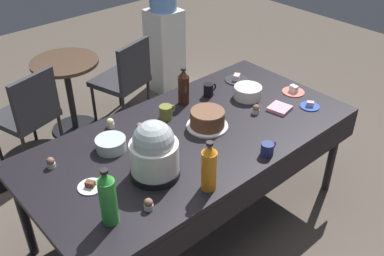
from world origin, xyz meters
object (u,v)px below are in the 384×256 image
(cupcake_vanilla, at_px, (110,123))
(coffee_mug_navy, at_px, (268,149))
(dessert_plate_white, at_px, (91,186))
(dessert_plate_cobalt, at_px, (310,106))
(slow_cooker, at_px, (154,152))
(frosted_layer_cake, at_px, (207,119))
(round_cafe_table, at_px, (68,83))
(coffee_mug_olive, at_px, (166,112))
(maroon_chair_right, at_px, (125,76))
(glass_salad_bowl, at_px, (111,144))
(coffee_mug_red, at_px, (153,136))
(ceramic_snack_bowl, at_px, (248,92))
(dessert_plate_charcoal, at_px, (237,79))
(water_cooler, at_px, (164,39))
(potluck_table, at_px, (192,142))
(cupcake_lemon, at_px, (51,163))
(soda_bottle_lime_soda, at_px, (108,198))
(coffee_mug_black, at_px, (209,90))
(cupcake_berry, at_px, (140,128))
(soda_bottle_cola, at_px, (184,87))
(maroon_chair_left, at_px, (28,112))
(soda_bottle_orange_juice, at_px, (209,167))
(cupcake_mint, at_px, (149,204))
(cupcake_rose, at_px, (256,109))

(cupcake_vanilla, relative_size, coffee_mug_navy, 0.58)
(dessert_plate_white, height_order, dessert_plate_cobalt, dessert_plate_cobalt)
(slow_cooker, height_order, coffee_mug_navy, slow_cooker)
(cupcake_vanilla, bearing_deg, frosted_layer_cake, -41.15)
(coffee_mug_navy, bearing_deg, round_cafe_table, 96.73)
(dessert_plate_cobalt, bearing_deg, dessert_plate_white, 169.94)
(coffee_mug_olive, relative_size, round_cafe_table, 0.18)
(cupcake_vanilla, bearing_deg, maroon_chair_right, 52.29)
(cupcake_vanilla, height_order, coffee_mug_olive, coffee_mug_olive)
(glass_salad_bowl, xyz_separation_m, coffee_mug_red, (0.23, -0.12, 0.01))
(glass_salad_bowl, bearing_deg, ceramic_snack_bowl, -6.33)
(dessert_plate_white, distance_m, dessert_plate_charcoal, 1.57)
(frosted_layer_cake, height_order, water_cooler, water_cooler)
(coffee_mug_red, bearing_deg, glass_salad_bowl, 152.72)
(potluck_table, height_order, cupcake_lemon, cupcake_lemon)
(glass_salad_bowl, height_order, maroon_chair_right, maroon_chair_right)
(soda_bottle_lime_soda, bearing_deg, coffee_mug_black, 25.76)
(cupcake_berry, xyz_separation_m, soda_bottle_cola, (0.46, 0.09, 0.10))
(ceramic_snack_bowl, xyz_separation_m, cupcake_vanilla, (-0.98, 0.34, -0.01))
(cupcake_berry, bearing_deg, ceramic_snack_bowl, -10.59)
(cupcake_lemon, distance_m, maroon_chair_left, 1.20)
(dessert_plate_charcoal, relative_size, cupcake_lemon, 2.76)
(frosted_layer_cake, bearing_deg, coffee_mug_red, 166.85)
(coffee_mug_red, bearing_deg, soda_bottle_orange_juice, -93.36)
(frosted_layer_cake, bearing_deg, soda_bottle_lime_soda, -162.25)
(coffee_mug_black, height_order, round_cafe_table, coffee_mug_black)
(slow_cooker, relative_size, coffee_mug_navy, 3.01)
(dessert_plate_cobalt, height_order, coffee_mug_olive, coffee_mug_olive)
(dessert_plate_cobalt, bearing_deg, cupcake_vanilla, 149.04)
(soda_bottle_orange_juice, distance_m, coffee_mug_navy, 0.49)
(coffee_mug_navy, bearing_deg, cupcake_mint, 172.79)
(slow_cooker, bearing_deg, coffee_mug_black, 28.34)
(slow_cooker, xyz_separation_m, cupcake_vanilla, (0.08, 0.59, -0.13))
(coffee_mug_red, bearing_deg, maroon_chair_right, 63.36)
(coffee_mug_olive, bearing_deg, cupcake_rose, -36.01)
(round_cafe_table, bearing_deg, slow_cooker, -101.78)
(coffee_mug_red, xyz_separation_m, water_cooler, (1.37, 1.61, -0.21))
(cupcake_berry, bearing_deg, dessert_plate_cobalt, -26.72)
(ceramic_snack_bowl, xyz_separation_m, soda_bottle_orange_juice, (-0.91, -0.54, 0.10))
(soda_bottle_orange_juice, bearing_deg, potluck_table, 58.27)
(glass_salad_bowl, xyz_separation_m, ceramic_snack_bowl, (1.11, -0.12, 0.01))
(cupcake_lemon, height_order, maroon_chair_left, maroon_chair_left)
(ceramic_snack_bowl, height_order, dessert_plate_white, ceramic_snack_bowl)
(dessert_plate_white, xyz_separation_m, soda_bottle_lime_soda, (-0.05, -0.29, 0.14))
(cupcake_lemon, bearing_deg, slow_cooker, -48.03)
(coffee_mug_black, xyz_separation_m, maroon_chair_left, (-0.96, 1.12, -0.31))
(glass_salad_bowl, bearing_deg, maroon_chair_right, 53.24)
(frosted_layer_cake, xyz_separation_m, dessert_plate_charcoal, (0.63, 0.33, -0.05))
(dessert_plate_charcoal, xyz_separation_m, maroon_chair_left, (-1.30, 1.09, -0.27))
(ceramic_snack_bowl, bearing_deg, round_cafe_table, 113.70)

